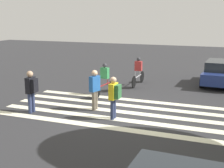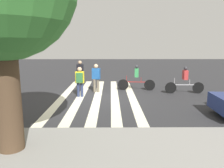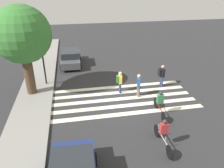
{
  "view_description": "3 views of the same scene",
  "coord_description": "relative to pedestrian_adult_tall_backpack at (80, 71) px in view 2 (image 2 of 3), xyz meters",
  "views": [
    {
      "loc": [
        11.89,
        4.22,
        4.01
      ],
      "look_at": [
        0.94,
        -0.02,
        1.39
      ],
      "focal_mm": 50.0,
      "sensor_mm": 36.0,
      "label": 1
    },
    {
      "loc": [
        -0.74,
        12.05,
        2.97
      ],
      "look_at": [
        -0.81,
        0.67,
        0.85
      ],
      "focal_mm": 35.0,
      "sensor_mm": 36.0,
      "label": 2
    },
    {
      "loc": [
        -13.25,
        3.4,
        7.73
      ],
      "look_at": [
        0.52,
        0.74,
        0.99
      ],
      "focal_mm": 35.0,
      "sensor_mm": 36.0,
      "label": 3
    }
  ],
  "objects": [
    {
      "name": "ground_plane",
      "position": [
        -1.44,
        3.4,
        -1.04
      ],
      "size": [
        60.0,
        60.0,
        0.0
      ],
      "primitive_type": "plane",
      "color": "#2D2D30"
    },
    {
      "name": "sidewalk_curb",
      "position": [
        -1.44,
        9.65,
        -0.97
      ],
      "size": [
        36.0,
        2.5,
        0.14
      ],
      "color": "gray",
      "rests_on": "ground_plane"
    },
    {
      "name": "crosswalk_stripes",
      "position": [
        -1.44,
        3.4,
        -1.03
      ],
      "size": [
        4.31,
        10.0,
        0.01
      ],
      "color": "#F2EDCC",
      "rests_on": "ground_plane"
    },
    {
      "name": "pedestrian_adult_tall_backpack",
      "position": [
        0.0,
        0.0,
        0.0
      ],
      "size": [
        0.51,
        0.43,
        1.77
      ],
      "rotation": [
        0.0,
        0.0,
        3.22
      ],
      "color": "navy",
      "rests_on": "ground_plane"
    },
    {
      "name": "pedestrian_child_with_backpack",
      "position": [
        -1.29,
        2.28,
        -0.06
      ],
      "size": [
        0.52,
        0.35,
        1.74
      ],
      "rotation": [
        0.0,
        0.0,
        -0.31
      ],
      "color": "#6B6051",
      "rests_on": "ground_plane"
    },
    {
      "name": "pedestrian_adult_yellow_jacket",
      "position": [
        -0.46,
        3.48,
        -0.05
      ],
      "size": [
        0.48,
        0.4,
        1.68
      ],
      "rotation": [
        0.0,
        0.0,
        3.09
      ],
      "color": "navy",
      "rests_on": "ground_plane"
    },
    {
      "name": "cyclist_far_lane",
      "position": [
        -3.83,
        1.69,
        -0.17
      ],
      "size": [
        2.38,
        0.42,
        1.64
      ],
      "rotation": [
        0.0,
        0.0,
        -0.09
      ],
      "color": "black",
      "rests_on": "ground_plane"
    },
    {
      "name": "cyclist_mid_street",
      "position": [
        -6.62,
        2.64,
        -0.17
      ],
      "size": [
        2.34,
        0.4,
        1.63
      ],
      "rotation": [
        0.0,
        0.0,
        -0.01
      ],
      "color": "black",
      "rests_on": "ground_plane"
    }
  ]
}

